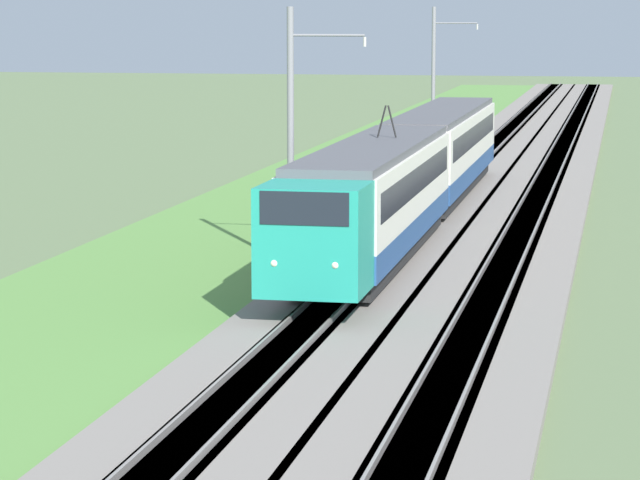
# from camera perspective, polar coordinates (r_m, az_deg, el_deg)

# --- Properties ---
(ballast_main) EXTENTS (240.00, 4.40, 0.30)m
(ballast_main) POSITION_cam_1_polar(r_m,az_deg,el_deg) (57.43, 3.46, 0.44)
(ballast_main) COLOR gray
(ballast_main) RESTS_ON ground
(ballast_adjacent) EXTENTS (240.00, 4.40, 0.30)m
(ballast_adjacent) POSITION_cam_1_polar(r_m,az_deg,el_deg) (57.02, 7.64, 0.32)
(ballast_adjacent) COLOR gray
(ballast_adjacent) RESTS_ON ground
(track_main) EXTENTS (240.00, 1.57, 0.45)m
(track_main) POSITION_cam_1_polar(r_m,az_deg,el_deg) (57.43, 3.46, 0.45)
(track_main) COLOR #4C4238
(track_main) RESTS_ON ground
(track_adjacent) EXTENTS (240.00, 1.57, 0.45)m
(track_adjacent) POSITION_cam_1_polar(r_m,az_deg,el_deg) (57.02, 7.64, 0.33)
(track_adjacent) COLOR #4C4238
(track_adjacent) RESTS_ON ground
(grass_verge) EXTENTS (240.00, 9.07, 0.12)m
(grass_verge) POSITION_cam_1_polar(r_m,az_deg,el_deg) (58.64, -2.68, 0.52)
(grass_verge) COLOR #5B8E42
(grass_verge) RESTS_ON ground
(passenger_train) EXTENTS (39.07, 2.88, 5.17)m
(passenger_train) POSITION_cam_1_polar(r_m,az_deg,el_deg) (57.40, 3.51, 2.73)
(passenger_train) COLOR teal
(passenger_train) RESTS_ON ground
(catenary_mast_mid) EXTENTS (0.22, 2.56, 8.43)m
(catenary_mast_mid) POSITION_cam_1_polar(r_m,az_deg,el_deg) (48.58, -1.05, 3.97)
(catenary_mast_mid) COLOR slate
(catenary_mast_mid) RESTS_ON ground
(catenary_mast_far) EXTENTS (0.22, 2.56, 8.62)m
(catenary_mast_far) POSITION_cam_1_polar(r_m,az_deg,el_deg) (84.72, 4.33, 5.94)
(catenary_mast_far) COLOR slate
(catenary_mast_far) RESTS_ON ground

